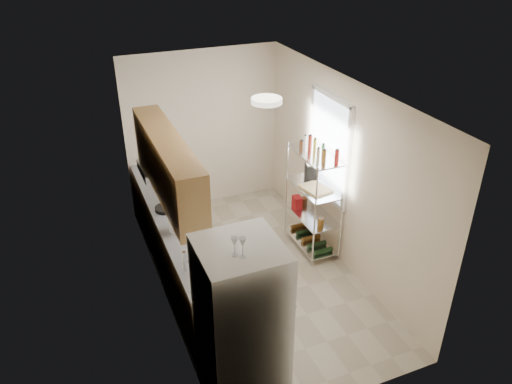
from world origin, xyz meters
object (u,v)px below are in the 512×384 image
(refrigerator, at_px, (241,325))
(frying_pan_large, at_px, (165,209))
(espresso_machine, at_px, (311,171))
(rice_cooker, at_px, (178,223))
(cutting_board, at_px, (316,189))

(refrigerator, relative_size, frying_pan_large, 6.58)
(espresso_machine, bearing_deg, frying_pan_large, -165.20)
(frying_pan_large, bearing_deg, espresso_machine, 11.34)
(rice_cooker, xyz_separation_m, cutting_board, (1.97, 0.09, 0.03))
(refrigerator, relative_size, rice_cooker, 7.58)
(frying_pan_large, xyz_separation_m, cutting_board, (2.01, -0.43, 0.10))
(rice_cooker, bearing_deg, frying_pan_large, 94.69)
(cutting_board, bearing_deg, espresso_machine, 75.02)
(cutting_board, bearing_deg, frying_pan_large, 167.81)
(rice_cooker, xyz_separation_m, frying_pan_large, (-0.04, 0.53, -0.07))
(rice_cooker, bearing_deg, refrigerator, -86.45)
(rice_cooker, relative_size, frying_pan_large, 0.87)
(frying_pan_large, relative_size, cutting_board, 0.69)
(rice_cooker, distance_m, espresso_machine, 2.10)
(cutting_board, xyz_separation_m, espresso_machine, (0.09, 0.32, 0.11))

